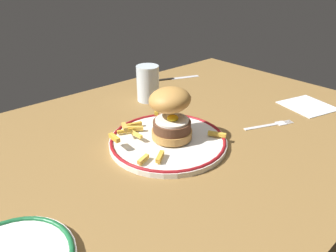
{
  "coord_description": "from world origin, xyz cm",
  "views": [
    {
      "loc": [
        -43.09,
        -48.51,
        36.2
      ],
      "look_at": [
        -2.81,
        -2.89,
        4.6
      ],
      "focal_mm": 32.36,
      "sensor_mm": 36.0,
      "label": 1
    }
  ],
  "objects": [
    {
      "name": "napkin",
      "position": [
        42.69,
        -14.13,
        0.2
      ],
      "size": [
        15.82,
        15.72,
        0.4
      ],
      "primitive_type": "cube",
      "rotation": [
        0.0,
        0.0,
        -0.26
      ],
      "color": "silver",
      "rests_on": "ground_plane"
    },
    {
      "name": "ground_plane",
      "position": [
        0.0,
        0.0,
        -2.0
      ],
      "size": [
        125.51,
        82.15,
        4.0
      ],
      "primitive_type": "cube",
      "color": "olive"
    },
    {
      "name": "fork",
      "position": [
        23.3,
        -13.64,
        0.18
      ],
      "size": [
        13.81,
        6.85,
        0.36
      ],
      "color": "silver",
      "rests_on": "ground_plane"
    },
    {
      "name": "burger",
      "position": [
        -1.57,
        -2.4,
        7.52
      ],
      "size": [
        13.76,
        13.77,
        11.75
      ],
      "color": "#B8823F",
      "rests_on": "dinner_plate"
    },
    {
      "name": "knife",
      "position": [
        29.46,
        31.02,
        0.26
      ],
      "size": [
        17.3,
        7.98,
        0.7
      ],
      "color": "black",
      "rests_on": "ground_plane"
    },
    {
      "name": "water_glass",
      "position": [
        10.19,
        21.06,
        4.61
      ],
      "size": [
        6.82,
        6.82,
        10.82
      ],
      "color": "silver",
      "rests_on": "ground_plane"
    },
    {
      "name": "fries_pile",
      "position": [
        -6.33,
        0.65,
        2.68
      ],
      "size": [
        22.59,
        19.86,
        2.88
      ],
      "color": "gold",
      "rests_on": "dinner_plate"
    },
    {
      "name": "dinner_plate",
      "position": [
        -2.81,
        -2.89,
        0.84
      ],
      "size": [
        27.23,
        27.23,
        1.6
      ],
      "color": "white",
      "rests_on": "ground_plane"
    }
  ]
}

